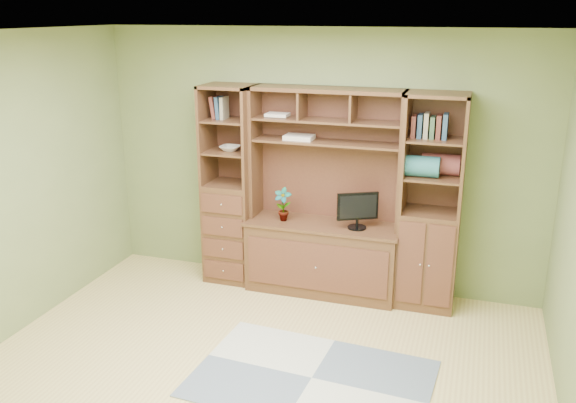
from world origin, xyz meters
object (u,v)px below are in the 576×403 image
(left_tower, at_px, (230,185))
(monitor, at_px, (358,204))
(center_hutch, at_px, (323,195))
(right_tower, at_px, (431,204))

(left_tower, height_order, monitor, left_tower)
(center_hutch, bearing_deg, monitor, -5.74)
(center_hutch, distance_m, monitor, 0.35)
(center_hutch, xyz_separation_m, right_tower, (1.02, 0.04, 0.00))
(left_tower, bearing_deg, right_tower, 0.00)
(left_tower, relative_size, right_tower, 1.00)
(right_tower, relative_size, monitor, 4.15)
(monitor, bearing_deg, left_tower, 149.11)
(center_hutch, relative_size, monitor, 4.15)
(left_tower, distance_m, monitor, 1.35)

